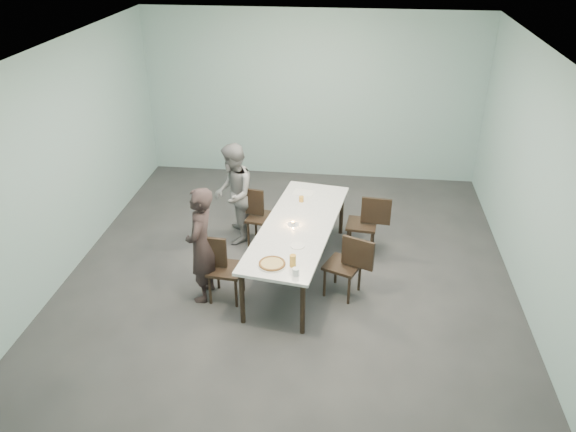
# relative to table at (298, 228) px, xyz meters

# --- Properties ---
(ground) EXTENTS (7.00, 7.00, 0.00)m
(ground) POSITION_rel_table_xyz_m (-0.11, -0.16, -0.69)
(ground) COLOR #333335
(ground) RESTS_ON ground
(room_shell) EXTENTS (6.02, 7.02, 3.01)m
(room_shell) POSITION_rel_table_xyz_m (-0.11, -0.16, 1.33)
(room_shell) COLOR #92B8B8
(room_shell) RESTS_ON ground
(table) EXTENTS (1.28, 2.70, 0.75)m
(table) POSITION_rel_table_xyz_m (0.00, 0.00, 0.00)
(table) COLOR white
(table) RESTS_ON ground
(chair_near_left) EXTENTS (0.63, 0.45, 0.87)m
(chair_near_left) POSITION_rel_table_xyz_m (-0.92, -0.67, -0.19)
(chair_near_left) COLOR black
(chair_near_left) RESTS_ON ground
(chair_far_left) EXTENTS (0.64, 0.48, 0.87)m
(chair_far_left) POSITION_rel_table_xyz_m (-0.68, 0.73, -0.19)
(chair_far_left) COLOR black
(chair_far_left) RESTS_ON ground
(chair_near_right) EXTENTS (0.65, 0.55, 0.87)m
(chair_near_right) POSITION_rel_table_xyz_m (0.69, -0.44, -0.19)
(chair_near_right) COLOR black
(chair_near_right) RESTS_ON ground
(chair_far_right) EXTENTS (0.63, 0.46, 0.87)m
(chair_far_right) POSITION_rel_table_xyz_m (0.93, 0.68, -0.19)
(chair_far_right) COLOR black
(chair_far_right) RESTS_ON ground
(diner_near) EXTENTS (0.39, 0.57, 1.54)m
(diner_near) POSITION_rel_table_xyz_m (-1.13, -0.69, 0.07)
(diner_near) COLOR black
(diner_near) RESTS_ON ground
(diner_far) EXTENTS (0.67, 0.81, 1.52)m
(diner_far) POSITION_rel_table_xyz_m (-1.03, 0.79, 0.07)
(diner_far) COLOR slate
(diner_far) RESTS_ON ground
(pizza) EXTENTS (0.34, 0.34, 0.04)m
(pizza) POSITION_rel_table_xyz_m (-0.20, -1.00, 0.08)
(pizza) COLOR white
(pizza) RESTS_ON table
(side_plate) EXTENTS (0.18, 0.18, 0.01)m
(side_plate) POSITION_rel_table_xyz_m (0.04, -0.54, 0.06)
(side_plate) COLOR white
(side_plate) RESTS_ON table
(beer_glass) EXTENTS (0.08, 0.08, 0.15)m
(beer_glass) POSITION_rel_table_xyz_m (0.04, -0.99, 0.13)
(beer_glass) COLOR gold
(beer_glass) RESTS_ON table
(water_tumbler) EXTENTS (0.08, 0.08, 0.09)m
(water_tumbler) POSITION_rel_table_xyz_m (0.09, -1.17, 0.10)
(water_tumbler) COLOR silver
(water_tumbler) RESTS_ON table
(tealight) EXTENTS (0.06, 0.06, 0.05)m
(tealight) POSITION_rel_table_xyz_m (-0.07, -0.00, 0.08)
(tealight) COLOR silver
(tealight) RESTS_ON table
(amber_tumbler) EXTENTS (0.07, 0.07, 0.08)m
(amber_tumbler) POSITION_rel_table_xyz_m (-0.03, 0.68, 0.10)
(amber_tumbler) COLOR gold
(amber_tumbler) RESTS_ON table
(menu) EXTENTS (0.33, 0.26, 0.01)m
(menu) POSITION_rel_table_xyz_m (-0.02, 0.96, 0.06)
(menu) COLOR silver
(menu) RESTS_ON table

